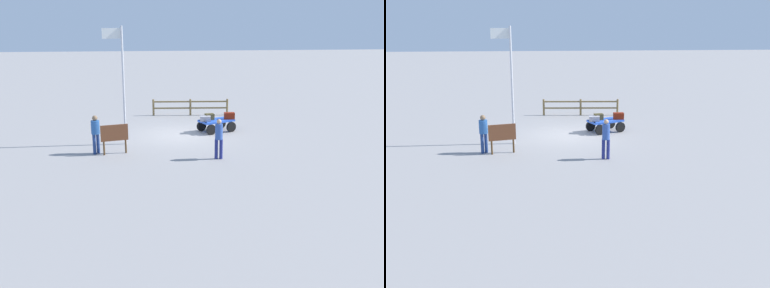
# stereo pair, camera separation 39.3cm
# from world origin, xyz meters

# --- Properties ---
(ground_plane) EXTENTS (120.00, 120.00, 0.00)m
(ground_plane) POSITION_xyz_m (0.00, 0.00, 0.00)
(ground_plane) COLOR gray
(luggage_cart) EXTENTS (2.04, 1.69, 0.63)m
(luggage_cart) POSITION_xyz_m (-1.91, -0.57, 0.44)
(luggage_cart) COLOR blue
(luggage_cart) RESTS_ON ground
(suitcase_olive) EXTENTS (0.49, 0.38, 0.31)m
(suitcase_olive) POSITION_xyz_m (-1.57, -0.62, 0.78)
(suitcase_olive) COLOR #40391F
(suitcase_olive) RESTS_ON luggage_cart
(suitcase_grey) EXTENTS (0.57, 0.42, 0.26)m
(suitcase_grey) POSITION_xyz_m (-1.32, -0.30, 0.76)
(suitcase_grey) COLOR #95929C
(suitcase_grey) RESTS_ON luggage_cart
(suitcase_tan) EXTENTS (0.55, 0.32, 0.34)m
(suitcase_tan) POSITION_xyz_m (-2.63, -0.67, 0.80)
(suitcase_tan) COLOR maroon
(suitcase_tan) RESTS_ON luggage_cart
(worker_lead) EXTENTS (0.34, 0.34, 1.71)m
(worker_lead) POSITION_xyz_m (-1.29, 4.20, 0.98)
(worker_lead) COLOR navy
(worker_lead) RESTS_ON ground
(worker_trailing) EXTENTS (0.52, 0.52, 1.70)m
(worker_trailing) POSITION_xyz_m (3.90, 2.89, 1.02)
(worker_trailing) COLOR navy
(worker_trailing) RESTS_ON ground
(flagpole) EXTENTS (0.91, 0.15, 5.41)m
(flagpole) POSITION_xyz_m (2.77, 1.42, 3.11)
(flagpole) COLOR silver
(flagpole) RESTS_ON ground
(signboard) EXTENTS (1.17, 0.35, 1.31)m
(signboard) POSITION_xyz_m (3.09, 3.03, 0.87)
(signboard) COLOR #4C3319
(signboard) RESTS_ON ground
(wooden_fence) EXTENTS (4.59, 0.42, 0.98)m
(wooden_fence) POSITION_xyz_m (-0.99, -4.81, 0.58)
(wooden_fence) COLOR brown
(wooden_fence) RESTS_ON ground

